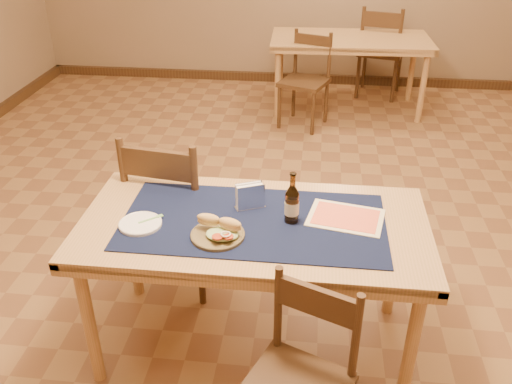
# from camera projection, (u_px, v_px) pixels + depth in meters

# --- Properties ---
(room) EXTENTS (6.04, 7.04, 2.84)m
(room) POSITION_uv_depth(u_px,v_px,m) (271.00, 35.00, 2.84)
(room) COLOR olive
(room) RESTS_ON ground
(main_table) EXTENTS (1.60, 0.80, 0.75)m
(main_table) POSITION_uv_depth(u_px,v_px,m) (254.00, 237.00, 2.52)
(main_table) COLOR tan
(main_table) RESTS_ON ground
(placemat) EXTENTS (1.20, 0.60, 0.01)m
(placemat) POSITION_uv_depth(u_px,v_px,m) (254.00, 221.00, 2.48)
(placemat) COLOR black
(placemat) RESTS_ON main_table
(baseboard) EXTENTS (6.00, 7.00, 0.10)m
(baseboard) POSITION_uv_depth(u_px,v_px,m) (268.00, 245.00, 3.52)
(baseboard) COLOR #412A17
(baseboard) RESTS_ON ground
(back_table) EXTENTS (1.60, 0.84, 0.75)m
(back_table) POSITION_uv_depth(u_px,v_px,m) (350.00, 46.00, 5.43)
(back_table) COLOR tan
(back_table) RESTS_ON ground
(chair_main_far) EXTENTS (0.52, 0.52, 0.99)m
(chair_main_far) POSITION_uv_depth(u_px,v_px,m) (175.00, 208.00, 3.03)
(chair_main_far) COLOR #412A17
(chair_main_far) RESTS_ON ground
(chair_main_near) EXTENTS (0.50, 0.50, 0.83)m
(chair_main_near) POSITION_uv_depth(u_px,v_px,m) (299.00, 381.00, 2.09)
(chair_main_near) COLOR #412A17
(chair_main_near) RESTS_ON ground
(chair_back_near) EXTENTS (0.53, 0.53, 0.88)m
(chair_back_near) POSITION_uv_depth(u_px,v_px,m) (306.00, 79.00, 5.19)
(chair_back_near) COLOR #412A17
(chair_back_near) RESTS_ON ground
(chair_back_far) EXTENTS (0.55, 0.55, 0.99)m
(chair_back_far) POSITION_uv_depth(u_px,v_px,m) (381.00, 50.00, 5.86)
(chair_back_far) COLOR #412A17
(chair_back_far) RESTS_ON ground
(sandwich_plate) EXTENTS (0.24, 0.24, 0.09)m
(sandwich_plate) POSITION_uv_depth(u_px,v_px,m) (219.00, 232.00, 2.35)
(sandwich_plate) COLOR brown
(sandwich_plate) RESTS_ON placemat
(side_plate) EXTENTS (0.19, 0.19, 0.02)m
(side_plate) POSITION_uv_depth(u_px,v_px,m) (140.00, 223.00, 2.44)
(side_plate) COLOR white
(side_plate) RESTS_ON placemat
(fork) EXTENTS (0.10, 0.09, 0.00)m
(fork) POSITION_uv_depth(u_px,v_px,m) (153.00, 218.00, 2.47)
(fork) COLOR #78BA66
(fork) RESTS_ON side_plate
(beer_bottle) EXTENTS (0.07, 0.07, 0.25)m
(beer_bottle) POSITION_uv_depth(u_px,v_px,m) (292.00, 204.00, 2.43)
(beer_bottle) COLOR #42270B
(beer_bottle) RESTS_ON placemat
(napkin_holder) EXTENTS (0.15, 0.10, 0.13)m
(napkin_holder) POSITION_uv_depth(u_px,v_px,m) (250.00, 197.00, 2.55)
(napkin_holder) COLOR silver
(napkin_holder) RESTS_ON placemat
(menu_card) EXTENTS (0.38, 0.31, 0.01)m
(menu_card) POSITION_uv_depth(u_px,v_px,m) (346.00, 217.00, 2.49)
(menu_card) COLOR beige
(menu_card) RESTS_ON placemat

